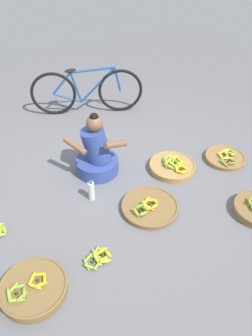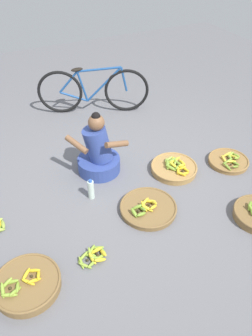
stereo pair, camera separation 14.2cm
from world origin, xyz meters
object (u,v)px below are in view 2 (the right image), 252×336
vendor_woman_front (98,153)px  banana_basket_back_left (229,161)px  bicycle_leaning (93,91)px  banana_basket_front_left (174,168)px  banana_basket_near_bicycle (148,208)px  water_bottle (91,189)px  banana_basket_near_vendor (27,284)px  loose_bananas_back_right (94,256)px

vendor_woman_front → banana_basket_back_left: vendor_woman_front is taller
bicycle_leaning → banana_basket_front_left: bearing=-79.6°
banana_basket_near_bicycle → water_bottle: water_bottle is taller
vendor_woman_front → banana_basket_back_left: (1.54, -0.59, -0.22)m
vendor_woman_front → water_bottle: size_ratio=3.13×
vendor_woman_front → banana_basket_near_vendor: vendor_woman_front is taller
banana_basket_near_bicycle → banana_basket_front_left: bearing=36.3°
bicycle_leaning → vendor_woman_front: bearing=-109.3°
bicycle_leaning → banana_basket_back_left: (1.05, -2.00, -0.32)m
banana_basket_near_bicycle → water_bottle: bearing=136.5°
vendor_woman_front → water_bottle: 0.51m
banana_basket_near_vendor → banana_basket_front_left: bearing=21.9°
banana_basket_back_left → water_bottle: water_bottle is taller
vendor_woman_front → water_bottle: (-0.26, -0.42, -0.14)m
water_bottle → bicycle_leaning: bearing=67.5°
loose_bananas_back_right → bicycle_leaning: bearing=68.4°
vendor_woman_front → banana_basket_near_vendor: bearing=-133.7°
banana_basket_back_left → banana_basket_near_bicycle: bearing=-168.1°
bicycle_leaning → banana_basket_near_bicycle: bearing=-96.9°
bicycle_leaning → banana_basket_near_vendor: 3.13m
banana_basket_near_vendor → banana_basket_front_left: 2.16m
banana_basket_front_left → banana_basket_near_bicycle: banana_basket_front_left is taller
vendor_woman_front → loose_bananas_back_right: bearing=-114.4°
banana_basket_near_bicycle → loose_bananas_back_right: banana_basket_near_bicycle is taller
vendor_woman_front → bicycle_leaning: 1.49m
banana_basket_front_left → banana_basket_near_bicycle: bearing=-143.7°
banana_basket_front_left → banana_basket_back_left: 0.73m
bicycle_leaning → banana_basket_near_vendor: bicycle_leaning is taller
vendor_woman_front → bicycle_leaning: vendor_woman_front is taller
bicycle_leaning → banana_basket_near_bicycle: bicycle_leaning is taller
vendor_woman_front → banana_basket_back_left: size_ratio=1.60×
banana_basket_near_vendor → banana_basket_back_left: (2.71, 0.63, -0.02)m
water_bottle → loose_bananas_back_right: bearing=-109.5°
loose_bananas_back_right → water_bottle: 0.83m
vendor_woman_front → loose_bananas_back_right: vendor_woman_front is taller
banana_basket_near_bicycle → loose_bananas_back_right: size_ratio=2.04×
banana_basket_near_vendor → bicycle_leaning: bearing=57.7°
banana_basket_back_left → banana_basket_near_vendor: bearing=-166.8°
vendor_woman_front → banana_basket_back_left: bearing=-21.0°
bicycle_leaning → banana_basket_near_bicycle: (-0.28, -2.28, -0.32)m
vendor_woman_front → loose_bananas_back_right: size_ratio=2.68×
bicycle_leaning → banana_basket_near_vendor: bearing=-122.3°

